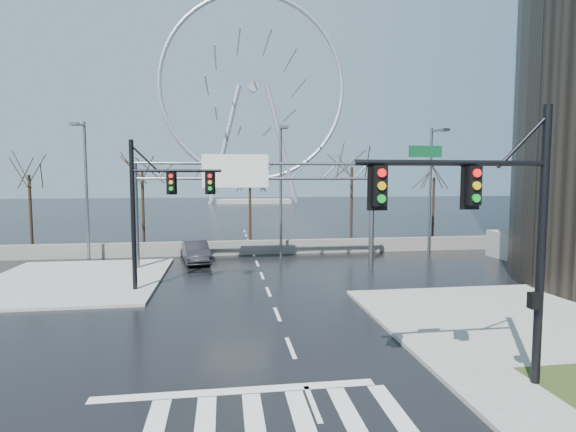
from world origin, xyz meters
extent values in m
plane|color=black|center=(0.00, 0.00, 0.00)|extent=(260.00, 260.00, 0.00)
cube|color=gray|center=(10.00, 2.00, 0.07)|extent=(12.00, 10.00, 0.15)
cube|color=gray|center=(-11.00, 12.00, 0.07)|extent=(10.00, 12.00, 0.15)
cube|color=slate|center=(0.00, 20.00, 0.55)|extent=(52.00, 0.50, 1.10)
cylinder|color=black|center=(6.50, -4.00, 4.00)|extent=(0.24, 0.24, 8.00)
cylinder|color=black|center=(3.80, -4.00, 6.40)|extent=(5.40, 0.16, 0.16)
cube|color=black|center=(4.30, -4.15, 5.80)|extent=(0.35, 0.28, 1.05)
cube|color=black|center=(1.70, -4.15, 5.80)|extent=(0.35, 0.28, 1.05)
cylinder|color=black|center=(-7.00, 9.00, 4.00)|extent=(0.24, 0.24, 8.00)
cylinder|color=black|center=(-4.70, 9.00, 6.40)|extent=(4.60, 0.16, 0.16)
cube|color=black|center=(-5.00, 8.85, 5.80)|extent=(0.35, 0.28, 1.05)
cube|color=black|center=(-3.00, 8.85, 5.80)|extent=(0.35, 0.28, 1.05)
cylinder|color=slate|center=(-8.00, 15.00, 3.50)|extent=(0.36, 0.36, 7.00)
cylinder|color=slate|center=(8.00, 15.00, 3.50)|extent=(0.36, 0.36, 7.00)
cylinder|color=slate|center=(0.00, 15.00, 7.00)|extent=(16.00, 0.20, 0.20)
cylinder|color=slate|center=(0.00, 15.00, 6.00)|extent=(16.00, 0.20, 0.20)
cube|color=#084120|center=(-1.50, 14.85, 6.50)|extent=(4.20, 0.10, 2.00)
cube|color=silver|center=(-1.50, 14.79, 6.50)|extent=(4.40, 0.02, 2.20)
cylinder|color=slate|center=(-12.00, 18.50, 5.00)|extent=(0.20, 0.20, 10.00)
cylinder|color=slate|center=(-12.00, 17.40, 9.70)|extent=(0.12, 2.20, 0.12)
cube|color=slate|center=(-12.00, 16.40, 9.60)|extent=(0.50, 0.70, 0.18)
cylinder|color=slate|center=(2.00, 18.50, 5.00)|extent=(0.20, 0.20, 10.00)
cylinder|color=slate|center=(2.00, 17.40, 9.70)|extent=(0.12, 2.20, 0.12)
cube|color=slate|center=(2.00, 16.40, 9.60)|extent=(0.50, 0.70, 0.18)
cylinder|color=slate|center=(14.00, 18.50, 5.00)|extent=(0.20, 0.20, 10.00)
cylinder|color=slate|center=(14.00, 17.40, 9.70)|extent=(0.12, 2.20, 0.12)
cube|color=slate|center=(14.00, 16.40, 9.60)|extent=(0.50, 0.70, 0.18)
cylinder|color=black|center=(-18.00, 24.00, 3.15)|extent=(0.24, 0.24, 6.30)
cylinder|color=black|center=(-9.00, 23.50, 3.38)|extent=(0.24, 0.24, 6.75)
cylinder|color=black|center=(0.00, 24.50, 2.93)|extent=(0.24, 0.24, 5.85)
cylinder|color=black|center=(9.00, 23.50, 3.51)|extent=(0.24, 0.24, 7.02)
cylinder|color=black|center=(17.00, 24.00, 3.06)|extent=(0.24, 0.24, 6.12)
cube|color=gray|center=(5.00, 95.00, 0.50)|extent=(18.00, 6.00, 1.00)
torus|color=#B2B2B7|center=(5.00, 95.00, 28.00)|extent=(45.00, 1.00, 45.00)
cylinder|color=#B2B2B7|center=(5.00, 95.00, 28.00)|extent=(2.40, 1.50, 2.40)
cylinder|color=#B2B2B7|center=(-2.00, 95.00, 14.00)|extent=(8.28, 1.20, 28.82)
cylinder|color=#B2B2B7|center=(12.00, 95.00, 14.00)|extent=(8.28, 1.20, 28.82)
imported|color=black|center=(-4.31, 17.00, 0.78)|extent=(2.42, 4.92, 1.55)
camera|label=1|loc=(-2.28, -15.30, 5.98)|focal=28.00mm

